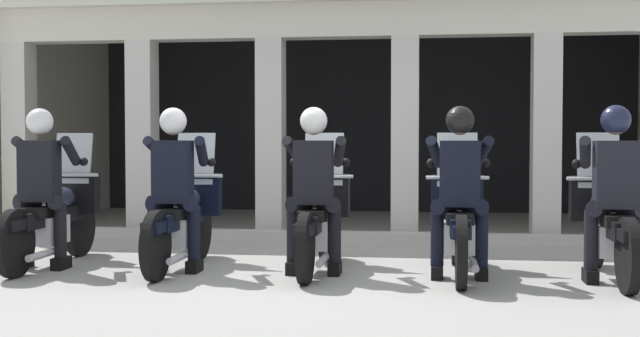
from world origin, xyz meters
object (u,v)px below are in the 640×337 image
motorcycle_far_left (55,216)px  police_officer_right (460,177)px  police_officer_center (314,176)px  motorcycle_right (458,221)px  police_officer_left (174,175)px  motorcycle_far_right (607,224)px  motorcycle_center (318,219)px  police_officer_far_left (41,174)px  motorcycle_left (183,217)px  police_officer_far_right (615,178)px

motorcycle_far_left → police_officer_right: 4.10m
police_officer_center → motorcycle_right: (1.36, 0.21, -0.44)m
police_officer_left → motorcycle_right: (2.71, 0.26, -0.44)m
police_officer_center → motorcycle_far_right: police_officer_center is taller
motorcycle_center → motorcycle_far_left: bearing=-175.8°
police_officer_far_left → motorcycle_right: size_ratio=0.78×
police_officer_far_left → motorcycle_far_right: 5.45m
police_officer_far_left → motorcycle_center: police_officer_far_left is taller
motorcycle_left → police_officer_right: bearing=-9.9°
police_officer_right → police_officer_far_right: bearing=-5.5°
motorcycle_far_left → motorcycle_far_right: same height
police_officer_far_left → motorcycle_far_right: (5.43, 0.22, -0.44)m
motorcycle_left → motorcycle_far_right: same height
police_officer_left → police_officer_center: 1.36m
motorcycle_center → police_officer_right: bearing=-11.5°
motorcycle_center → police_officer_right: 1.47m
motorcycle_right → police_officer_right: bearing=-94.2°
motorcycle_right → police_officer_right: (-0.00, -0.28, 0.44)m
police_officer_left → police_officer_right: same height
police_officer_left → police_officer_far_right: bearing=-4.3°
motorcycle_center → motorcycle_far_right: same height
police_officer_left → motorcycle_right: police_officer_left is taller
police_officer_center → motorcycle_right: bearing=12.1°
police_officer_right → motorcycle_far_right: (1.36, 0.25, -0.44)m
police_officer_far_left → motorcycle_far_right: bearing=6.9°
motorcycle_far_left → police_officer_center: police_officer_center is taller
police_officer_center → motorcycle_far_right: (2.71, 0.17, -0.44)m
motorcycle_far_left → police_officer_left: bearing=-7.4°
motorcycle_left → police_officer_far_left: bearing=-171.7°
police_officer_center → police_officer_far_right: same height
motorcycle_center → police_officer_right: police_officer_right is taller
police_officer_left → police_officer_center: bearing=-1.4°
police_officer_far_left → motorcycle_right: (4.07, 0.25, -0.44)m
motorcycle_left → motorcycle_right: size_ratio=1.00×
police_officer_center → police_officer_right: bearing=0.2°
police_officer_center → motorcycle_right: size_ratio=0.78×
motorcycle_right → police_officer_left: bearing=-178.6°
motorcycle_far_left → police_officer_left: police_officer_left is taller
police_officer_far_left → police_officer_left: bearing=4.5°
motorcycle_far_left → motorcycle_left: (1.36, -0.00, 0.00)m
motorcycle_far_left → police_officer_right: (4.07, -0.31, 0.44)m
motorcycle_right → motorcycle_left: bearing=175.5°
motorcycle_right → police_officer_far_right: police_officer_far_right is taller
motorcycle_left → police_officer_far_right: bearing=-8.3°
police_officer_far_right → motorcycle_right: bearing=170.0°
police_officer_far_right → motorcycle_left: bearing=178.4°
police_officer_left → police_officer_center: same height
motorcycle_far_left → motorcycle_center: same height
police_officer_right → police_officer_far_right: size_ratio=1.00×
motorcycle_left → police_officer_center: size_ratio=1.29×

